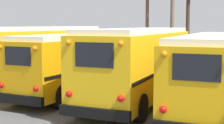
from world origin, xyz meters
TOP-DOWN VIEW (x-y plane):
  - ground_plane at (0.00, 0.00)m, footprint 160.00×160.00m
  - school_bus_0 at (-4.91, 0.21)m, footprint 3.12×11.00m
  - school_bus_1 at (-1.64, 0.31)m, footprint 2.81×10.72m
  - school_bus_2 at (1.64, -0.75)m, footprint 2.82×9.86m
  - school_bus_3 at (4.91, -0.85)m, footprint 2.83×10.62m
  - utility_pole at (-0.08, 11.55)m, footprint 1.80×0.33m
  - fence_line at (0.00, 7.43)m, footprint 17.89×0.06m

SIDE VIEW (x-z plane):
  - ground_plane at x=0.00m, z-range 0.00..0.00m
  - fence_line at x=0.00m, z-range 0.28..1.70m
  - school_bus_1 at x=-1.64m, z-range 0.15..3.11m
  - school_bus_3 at x=4.91m, z-range 0.14..3.16m
  - school_bus_2 at x=1.64m, z-range 0.14..3.40m
  - school_bus_0 at x=-4.91m, z-range 0.14..3.45m
  - utility_pole at x=-0.08m, z-range 0.12..9.60m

